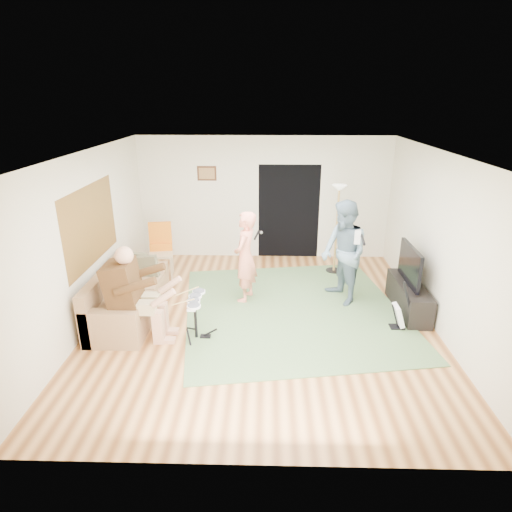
{
  "coord_description": "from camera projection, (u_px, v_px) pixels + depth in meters",
  "views": [
    {
      "loc": [
        0.06,
        -6.28,
        3.49
      ],
      "look_at": [
        -0.11,
        0.3,
        1.01
      ],
      "focal_mm": 30.0,
      "sensor_mm": 36.0,
      "label": 1
    }
  ],
  "objects": [
    {
      "name": "dining_chair",
      "position": [
        162.0,
        258.0,
        8.64
      ],
      "size": [
        0.54,
        0.56,
        1.11
      ],
      "rotation": [
        0.0,
        0.0,
        0.17
      ],
      "color": "tan",
      "rests_on": "floor"
    },
    {
      "name": "doorway",
      "position": [
        289.0,
        212.0,
        9.52
      ],
      "size": [
        2.1,
        0.0,
        2.1
      ],
      "primitive_type": "plane",
      "rotation": [
        1.57,
        0.0,
        0.0
      ],
      "color": "black",
      "rests_on": "walls"
    },
    {
      "name": "guitar_spare",
      "position": [
        399.0,
        315.0,
        6.75
      ],
      "size": [
        0.29,
        0.26,
        0.82
      ],
      "color": "black",
      "rests_on": "floor"
    },
    {
      "name": "walls",
      "position": [
        263.0,
        242.0,
        6.63
      ],
      "size": [
        5.5,
        6.0,
        2.7
      ],
      "primitive_type": null,
      "color": "beige",
      "rests_on": "floor"
    },
    {
      "name": "microphone",
      "position": [
        257.0,
        235.0,
        7.36
      ],
      "size": [
        0.06,
        0.06,
        0.24
      ],
      "primitive_type": null,
      "color": "black",
      "rests_on": "singer"
    },
    {
      "name": "sofa",
      "position": [
        125.0,
        301.0,
        7.1
      ],
      "size": [
        0.86,
        2.09,
        0.84
      ],
      "color": "#916B48",
      "rests_on": "floor"
    },
    {
      "name": "picture_frame",
      "position": [
        207.0,
        173.0,
        9.26
      ],
      "size": [
        0.42,
        0.03,
        0.32
      ],
      "primitive_type": "cube",
      "color": "#3F2314",
      "rests_on": "walls"
    },
    {
      "name": "guitarist",
      "position": [
        344.0,
        253.0,
        7.42
      ],
      "size": [
        0.97,
        1.08,
        1.84
      ],
      "primitive_type": "imported",
      "rotation": [
        0.0,
        0.0,
        -1.21
      ],
      "color": "slate",
      "rests_on": "floor"
    },
    {
      "name": "torchiere_lamp",
      "position": [
        338.0,
        214.0,
        8.58
      ],
      "size": [
        0.33,
        0.33,
        1.84
      ],
      "color": "black",
      "rests_on": "floor"
    },
    {
      "name": "area_rug",
      "position": [
        293.0,
        309.0,
        7.41
      ],
      "size": [
        4.15,
        4.31,
        0.02
      ],
      "primitive_type": "cube",
      "rotation": [
        0.0,
        0.0,
        0.15
      ],
      "color": "#507144",
      "rests_on": "floor"
    },
    {
      "name": "window_blinds",
      "position": [
        91.0,
        225.0,
        6.81
      ],
      "size": [
        0.0,
        2.05,
        2.05
      ],
      "primitive_type": "plane",
      "rotation": [
        1.57,
        0.0,
        1.57
      ],
      "color": "brown",
      "rests_on": "walls"
    },
    {
      "name": "drummer",
      "position": [
        138.0,
        304.0,
        6.38
      ],
      "size": [
        0.96,
        0.53,
        1.47
      ],
      "color": "#472C14",
      "rests_on": "sofa"
    },
    {
      "name": "tv_cabinet",
      "position": [
        409.0,
        297.0,
        7.3
      ],
      "size": [
        0.4,
        1.4,
        0.5
      ],
      "primitive_type": "cube",
      "color": "black",
      "rests_on": "floor"
    },
    {
      "name": "drum_kit",
      "position": [
        196.0,
        320.0,
        6.45
      ],
      "size": [
        0.38,
        0.68,
        0.7
      ],
      "color": "black",
      "rests_on": "floor"
    },
    {
      "name": "ceiling",
      "position": [
        263.0,
        154.0,
        6.15
      ],
      "size": [
        6.0,
        6.0,
        0.0
      ],
      "primitive_type": "plane",
      "rotation": [
        3.14,
        0.0,
        0.0
      ],
      "color": "white",
      "rests_on": "walls"
    },
    {
      "name": "floor",
      "position": [
        262.0,
        319.0,
        7.1
      ],
      "size": [
        6.0,
        6.0,
        0.0
      ],
      "primitive_type": "plane",
      "color": "brown",
      "rests_on": "ground"
    },
    {
      "name": "television",
      "position": [
        410.0,
        265.0,
        7.09
      ],
      "size": [
        0.06,
        1.01,
        0.63
      ],
      "primitive_type": "cube",
      "color": "black",
      "rests_on": "tv_cabinet"
    },
    {
      "name": "guitar_held",
      "position": [
        357.0,
        235.0,
        7.29
      ],
      "size": [
        0.19,
        0.61,
        0.26
      ],
      "primitive_type": null,
      "rotation": [
        0.0,
        0.0,
        -0.11
      ],
      "color": "silver",
      "rests_on": "guitarist"
    },
    {
      "name": "singer",
      "position": [
        245.0,
        257.0,
        7.51
      ],
      "size": [
        0.54,
        0.68,
        1.64
      ],
      "primitive_type": "imported",
      "rotation": [
        0.0,
        0.0,
        -1.84
      ],
      "color": "#F7876B",
      "rests_on": "floor"
    }
  ]
}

